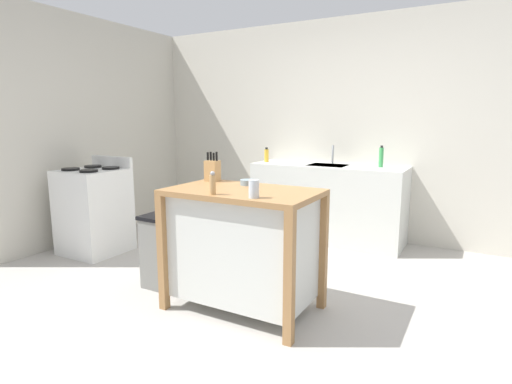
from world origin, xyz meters
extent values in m
plane|color=#ADA8A0|center=(0.00, 0.00, 0.00)|extent=(6.52, 6.52, 0.00)
cube|color=beige|center=(0.00, 2.25, 1.30)|extent=(5.52, 0.10, 2.60)
cube|color=beige|center=(-2.76, 0.82, 1.30)|extent=(0.10, 2.85, 2.60)
cube|color=#9E7042|center=(-0.11, -0.14, 0.90)|extent=(1.10, 0.67, 0.04)
cube|color=silver|center=(-0.11, -0.14, 0.49)|extent=(1.00, 0.57, 0.78)
cube|color=#9E7042|center=(-0.63, -0.45, 0.44)|extent=(0.06, 0.06, 0.88)
cube|color=#9E7042|center=(0.41, -0.45, 0.44)|extent=(0.06, 0.06, 0.88)
cube|color=#9E7042|center=(-0.63, 0.16, 0.44)|extent=(0.06, 0.06, 0.88)
cube|color=#9E7042|center=(0.41, 0.16, 0.44)|extent=(0.06, 0.06, 0.88)
cube|color=tan|center=(-0.54, 0.09, 1.01)|extent=(0.11, 0.09, 0.17)
cylinder|color=black|center=(-0.59, 0.09, 1.13)|extent=(0.02, 0.02, 0.07)
cylinder|color=black|center=(-0.56, 0.09, 1.13)|extent=(0.02, 0.02, 0.07)
cylinder|color=black|center=(-0.53, 0.09, 1.13)|extent=(0.02, 0.02, 0.06)
cylinder|color=black|center=(-0.50, 0.09, 1.13)|extent=(0.02, 0.02, 0.07)
cylinder|color=gray|center=(-0.18, 0.05, 0.94)|extent=(0.12, 0.12, 0.04)
cylinder|color=#49555B|center=(-0.18, 0.05, 0.96)|extent=(0.10, 0.10, 0.01)
cylinder|color=silver|center=(0.12, -0.38, 0.98)|extent=(0.07, 0.07, 0.12)
cylinder|color=tan|center=(-0.19, -0.41, 0.99)|extent=(0.04, 0.04, 0.13)
sphere|color=#99999E|center=(-0.19, -0.41, 1.07)|extent=(0.03, 0.03, 0.03)
cube|color=slate|center=(-0.90, -0.13, 0.30)|extent=(0.34, 0.26, 0.60)
cube|color=black|center=(-0.90, -0.13, 0.61)|extent=(0.36, 0.28, 0.03)
cube|color=silver|center=(-0.17, 1.90, 0.45)|extent=(1.77, 0.60, 0.90)
cube|color=silver|center=(-0.17, 1.88, 0.89)|extent=(0.44, 0.36, 0.03)
cylinder|color=#B7BCC1|center=(-0.17, 2.04, 1.01)|extent=(0.02, 0.02, 0.22)
cylinder|color=yellow|center=(-0.95, 1.83, 0.98)|extent=(0.05, 0.05, 0.16)
cylinder|color=black|center=(-0.95, 1.83, 1.07)|extent=(0.03, 0.03, 0.02)
cylinder|color=green|center=(0.41, 1.96, 1.01)|extent=(0.05, 0.05, 0.22)
cylinder|color=black|center=(0.41, 1.96, 1.13)|extent=(0.03, 0.03, 0.02)
cube|color=silver|center=(-2.21, 0.23, 0.45)|extent=(0.60, 0.60, 0.90)
cube|color=silver|center=(-2.21, 0.51, 0.96)|extent=(0.60, 0.04, 0.12)
cylinder|color=black|center=(-2.35, 0.09, 0.91)|extent=(0.18, 0.18, 0.02)
cylinder|color=black|center=(-2.07, 0.09, 0.91)|extent=(0.18, 0.18, 0.02)
cylinder|color=black|center=(-2.35, 0.37, 0.91)|extent=(0.18, 0.18, 0.02)
cylinder|color=black|center=(-2.07, 0.37, 0.91)|extent=(0.18, 0.18, 0.02)
camera|label=1|loc=(1.42, -2.67, 1.44)|focal=28.85mm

